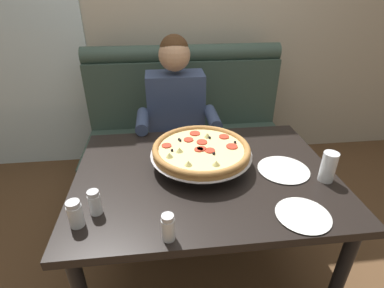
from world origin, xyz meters
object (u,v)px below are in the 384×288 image
dining_table (205,185)px  patio_chair (51,90)px  shaker_parmesan (95,204)px  pizza (201,150)px  shaker_oregano (76,215)px  plate_near_left (284,169)px  shaker_pepper_flakes (168,229)px  drinking_glass (328,169)px  booth_bench (187,142)px  plate_near_right (303,214)px  diner_main (177,121)px

dining_table → patio_chair: (-1.38, 2.06, -0.13)m
dining_table → shaker_parmesan: size_ratio=11.76×
pizza → patio_chair: size_ratio=0.60×
shaker_oregano → plate_near_left: shaker_oregano is taller
shaker_parmesan → shaker_pepper_flakes: bearing=-31.0°
plate_near_left → drinking_glass: bearing=-31.3°
shaker_oregano → drinking_glass: size_ratio=0.76×
booth_bench → shaker_pepper_flakes: 1.42m
shaker_pepper_flakes → plate_near_right: 0.55m
booth_bench → patio_chair: booth_bench is taller
plate_near_right → drinking_glass: bearing=46.3°
pizza → shaker_oregano: bearing=-145.5°
pizza → shaker_pepper_flakes: 0.52m
shaker_pepper_flakes → plate_near_left: size_ratio=0.43×
dining_table → shaker_pepper_flakes: 0.48m
diner_main → shaker_oregano: diner_main is taller
shaker_oregano → plate_near_left: bearing=16.1°
booth_bench → plate_near_left: 1.10m
dining_table → plate_near_left: (0.39, -0.03, 0.09)m
diner_main → drinking_glass: 1.04m
dining_table → pizza: bearing=100.2°
plate_near_right → dining_table: bearing=134.2°
dining_table → shaker_pepper_flakes: shaker_pepper_flakes is taller
dining_table → patio_chair: 2.48m
plate_near_left → pizza: bearing=166.5°
dining_table → pizza: pizza is taller
drinking_glass → patio_chair: (-1.94, 2.19, -0.28)m
booth_bench → diner_main: diner_main is taller
dining_table → patio_chair: bearing=123.9°
shaker_oregano → plate_near_left: (0.94, 0.27, -0.04)m
plate_near_left → patio_chair: patio_chair is taller
shaker_pepper_flakes → shaker_parmesan: 0.34m
drinking_glass → diner_main: bearing=129.0°
diner_main → shaker_oregano: bearing=-115.0°
diner_main → patio_chair: 1.90m
plate_near_right → patio_chair: bearing=125.6°
diner_main → shaker_pepper_flakes: size_ratio=11.45×
shaker_pepper_flakes → booth_bench: bearing=81.6°
plate_near_right → patio_chair: patio_chair is taller
plate_near_left → shaker_oregano: bearing=-163.9°
booth_bench → drinking_glass: booth_bench is taller
pizza → shaker_parmesan: pizza is taller
dining_table → patio_chair: size_ratio=1.48×
dining_table → shaker_oregano: shaker_oregano is taller
shaker_pepper_flakes → plate_near_left: (0.59, 0.38, -0.04)m
diner_main → pizza: (0.08, -0.61, 0.11)m
booth_bench → shaker_pepper_flakes: bearing=-98.4°
pizza → shaker_pepper_flakes: pizza is taller
shaker_pepper_flakes → shaker_oregano: (-0.35, 0.11, 0.00)m
dining_table → drinking_glass: (0.56, -0.13, 0.15)m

